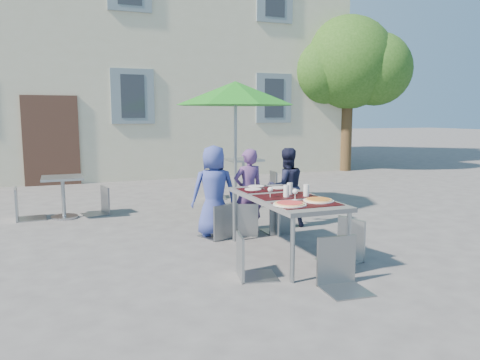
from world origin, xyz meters
name	(u,v)px	position (x,y,z in m)	size (l,w,h in m)	color
ground	(234,266)	(0.00, 0.00, 0.00)	(90.00, 90.00, 0.00)	#48484A
building	(112,19)	(0.00, 11.50, 4.85)	(13.60, 8.20, 11.10)	#BEB899
tree	(349,64)	(6.55, 7.54, 3.25)	(3.60, 3.00, 4.70)	#48351E
dining_table	(285,201)	(0.72, 0.13, 0.70)	(0.80, 1.85, 0.76)	#404044
pizza_near_left	(290,204)	(0.50, -0.41, 0.77)	(0.37, 0.37, 0.03)	white
pizza_near_right	(319,200)	(0.91, -0.33, 0.77)	(0.35, 0.35, 0.03)	white
glassware	(292,190)	(0.78, 0.07, 0.83)	(0.51, 0.41, 0.15)	silver
place_settings	(263,188)	(0.71, 0.79, 0.76)	(0.63, 0.44, 0.01)	white
child_0	(214,191)	(0.21, 1.39, 0.65)	(0.64, 0.42, 1.31)	#344291
child_1	(248,191)	(0.73, 1.35, 0.62)	(0.45, 0.30, 1.25)	#53346C
child_2	(286,187)	(1.43, 1.53, 0.62)	(0.60, 0.34, 1.23)	#171A34
chair_0	(221,200)	(0.26, 1.21, 0.55)	(0.53, 0.54, 0.94)	gray
chair_1	(244,199)	(0.62, 1.25, 0.53)	(0.52, 0.52, 0.91)	gray
chair_2	(279,199)	(1.15, 1.18, 0.51)	(0.39, 0.40, 0.88)	gray
chair_3	(249,230)	(0.02, -0.43, 0.52)	(0.47, 0.47, 0.90)	#939A9E
chair_4	(346,215)	(1.33, -0.27, 0.55)	(0.51, 0.51, 0.95)	#949B9F
chair_5	(342,233)	(0.76, -1.04, 0.57)	(0.46, 0.46, 0.97)	gray
patio_umbrella	(235,95)	(1.14, 2.98, 2.08)	(2.16, 2.16, 2.32)	#A9ACB1
cafe_table_0	(63,191)	(-1.80, 3.39, 0.47)	(0.66, 0.66, 0.71)	#A9ACB1
bg_chair_l_0	(22,184)	(-2.42, 3.51, 0.60)	(0.48, 0.47, 1.02)	#92989D
bg_chair_r_0	(99,184)	(-1.20, 3.52, 0.53)	(0.49, 0.48, 0.91)	gray
cafe_table_1	(243,169)	(1.92, 4.59, 0.54)	(0.72, 0.72, 0.78)	#A9ACB1
bg_chair_l_1	(211,173)	(1.09, 4.25, 0.54)	(0.51, 0.50, 0.93)	#90969B
bg_chair_r_1	(269,169)	(2.49, 4.44, 0.54)	(0.44, 0.44, 0.92)	gray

